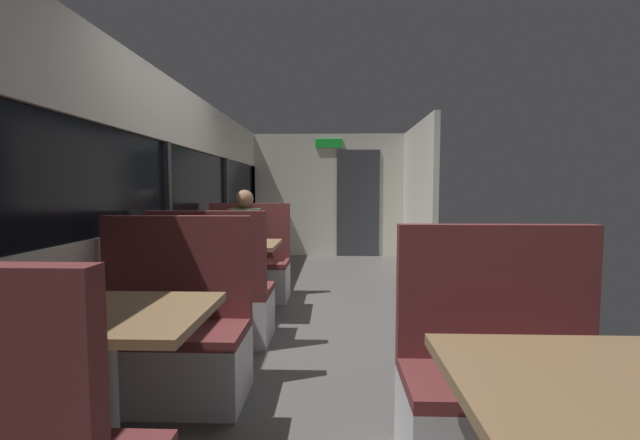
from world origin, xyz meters
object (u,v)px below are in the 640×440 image
bench_near_window_facing_entry (169,344)px  dining_table_front_aisle (610,412)px  dining_table_mid_window (233,253)px  bench_mid_window_facing_end (213,303)px  dining_table_near_window (104,333)px  seated_passenger (246,253)px  bench_front_aisle_facing_entry (507,397)px  bench_mid_window_facing_entry (248,270)px

bench_near_window_facing_entry → dining_table_front_aisle: 2.23m
dining_table_mid_window → bench_mid_window_facing_end: size_ratio=0.82×
dining_table_mid_window → dining_table_near_window: bearing=-90.0°
bench_near_window_facing_entry → bench_mid_window_facing_end: 0.95m
dining_table_near_window → seated_passenger: 2.97m
dining_table_near_window → seated_passenger: seated_passenger is taller
dining_table_mid_window → bench_mid_window_facing_end: bearing=-90.0°
bench_front_aisle_facing_entry → dining_table_front_aisle: bearing=-90.0°
dining_table_front_aisle → bench_mid_window_facing_end: bearing=128.6°
dining_table_near_window → dining_table_mid_window: same height
bench_mid_window_facing_end → dining_table_front_aisle: size_ratio=1.22×
dining_table_near_window → dining_table_mid_window: size_ratio=1.00×
bench_mid_window_facing_end → seated_passenger: 1.34m
bench_mid_window_facing_end → bench_mid_window_facing_entry: (0.00, 1.40, 0.00)m
dining_table_mid_window → dining_table_front_aisle: size_ratio=1.00×
bench_mid_window_facing_entry → seated_passenger: 0.22m
seated_passenger → bench_front_aisle_facing_entry: bearing=-58.1°
dining_table_front_aisle → seated_passenger: (-1.79, 3.57, -0.10)m
dining_table_near_window → bench_front_aisle_facing_entry: bearing=3.2°
bench_near_window_facing_entry → bench_mid_window_facing_entry: size_ratio=1.00×
bench_near_window_facing_entry → bench_mid_window_facing_entry: (0.00, 2.34, 0.00)m
bench_mid_window_facing_end → bench_front_aisle_facing_entry: 2.36m
bench_near_window_facing_entry → bench_mid_window_facing_entry: same height
bench_mid_window_facing_entry → bench_front_aisle_facing_entry: same height
bench_mid_window_facing_entry → seated_passenger: size_ratio=0.87×
dining_table_mid_window → bench_mid_window_facing_end: 0.77m
dining_table_near_window → bench_front_aisle_facing_entry: (1.79, 0.10, -0.31)m
bench_mid_window_facing_entry → dining_table_front_aisle: (1.79, -3.64, 0.31)m
dining_table_near_window → dining_table_mid_window: bearing=90.0°
bench_near_window_facing_entry → bench_front_aisle_facing_entry: size_ratio=1.00×
dining_table_front_aisle → dining_table_near_window: bearing=161.5°
bench_front_aisle_facing_entry → seated_passenger: 3.39m
bench_mid_window_facing_entry → dining_table_near_window: bearing=-90.0°
dining_table_front_aisle → bench_front_aisle_facing_entry: bearing=90.0°
dining_table_near_window → bench_mid_window_facing_entry: size_ratio=0.82×
dining_table_mid_window → seated_passenger: size_ratio=0.71×
seated_passenger → bench_mid_window_facing_entry: bearing=90.0°
bench_near_window_facing_entry → seated_passenger: (0.00, 2.27, 0.21)m
bench_mid_window_facing_entry → dining_table_mid_window: bearing=-90.0°
bench_near_window_facing_entry → dining_table_front_aisle: (1.79, -1.30, 0.31)m
bench_mid_window_facing_end → bench_mid_window_facing_entry: same height
bench_mid_window_facing_end → dining_table_front_aisle: 2.89m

